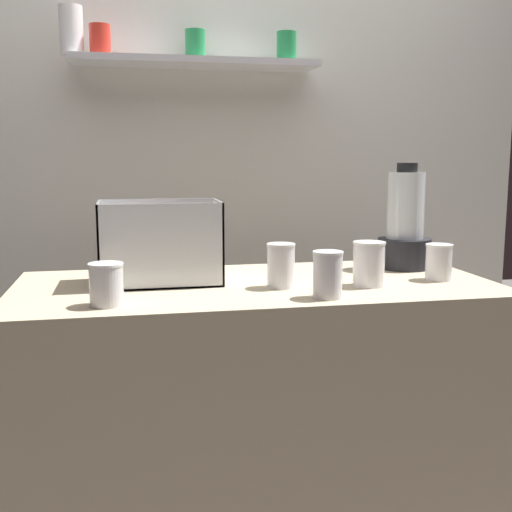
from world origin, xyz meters
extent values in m
cube|color=tan|center=(0.00, 0.00, 0.45)|extent=(1.40, 0.64, 0.90)
cube|color=silver|center=(0.00, 0.77, 1.25)|extent=(2.60, 0.04, 2.50)
cube|color=silver|center=(-0.10, 0.65, 1.62)|extent=(0.92, 0.20, 0.02)
cylinder|color=red|center=(-0.44, 0.64, 1.68)|extent=(0.08, 0.08, 0.11)
cylinder|color=#268C4C|center=(-0.10, 0.67, 1.68)|extent=(0.08, 0.08, 0.11)
cylinder|color=#268C4C|center=(0.25, 0.64, 1.68)|extent=(0.08, 0.08, 0.11)
cylinder|color=white|center=(-0.54, 0.65, 1.71)|extent=(0.08, 0.08, 0.17)
cube|color=white|center=(-0.27, 0.06, 0.90)|extent=(0.35, 0.21, 0.01)
cube|color=white|center=(-0.27, -0.04, 1.02)|extent=(0.35, 0.01, 0.24)
cube|color=white|center=(-0.27, 0.16, 1.02)|extent=(0.35, 0.01, 0.24)
cube|color=white|center=(-0.45, 0.06, 1.02)|extent=(0.01, 0.21, 0.24)
cube|color=white|center=(-0.10, 0.06, 1.02)|extent=(0.01, 0.21, 0.24)
cone|color=orange|center=(-0.34, 0.06, 0.93)|extent=(0.17, 0.08, 0.03)
cone|color=orange|center=(-0.19, 0.07, 0.93)|extent=(0.12, 0.12, 0.03)
cone|color=orange|center=(-0.31, 0.06, 0.92)|extent=(0.16, 0.09, 0.03)
cone|color=orange|center=(-0.26, 0.07, 0.92)|extent=(0.17, 0.09, 0.03)
cone|color=orange|center=(-0.26, 0.06, 0.95)|extent=(0.13, 0.16, 0.03)
cone|color=orange|center=(-0.33, 0.07, 0.96)|extent=(0.08, 0.16, 0.03)
cylinder|color=black|center=(0.53, 0.15, 0.95)|extent=(0.17, 0.17, 0.10)
cylinder|color=silver|center=(0.53, 0.15, 1.11)|extent=(0.12, 0.12, 0.22)
cylinder|color=yellow|center=(0.53, 0.15, 1.02)|extent=(0.11, 0.11, 0.04)
cylinder|color=black|center=(0.53, 0.15, 1.23)|extent=(0.07, 0.07, 0.03)
cylinder|color=white|center=(-0.42, -0.21, 0.95)|extent=(0.08, 0.08, 0.10)
cylinder|color=orange|center=(-0.42, -0.21, 0.94)|extent=(0.08, 0.08, 0.08)
cylinder|color=white|center=(-0.42, -0.21, 1.00)|extent=(0.09, 0.09, 0.01)
cylinder|color=white|center=(0.06, -0.08, 0.96)|extent=(0.08, 0.08, 0.12)
cylinder|color=red|center=(0.06, -0.08, 0.94)|extent=(0.07, 0.07, 0.08)
cylinder|color=white|center=(0.06, -0.08, 1.02)|extent=(0.08, 0.08, 0.01)
cylinder|color=white|center=(0.14, -0.23, 0.96)|extent=(0.08, 0.08, 0.12)
cylinder|color=orange|center=(0.14, -0.23, 0.95)|extent=(0.07, 0.07, 0.09)
cylinder|color=white|center=(0.14, -0.23, 1.02)|extent=(0.08, 0.08, 0.01)
cylinder|color=white|center=(0.31, -0.11, 0.96)|extent=(0.09, 0.09, 0.12)
cylinder|color=maroon|center=(0.31, -0.11, 0.94)|extent=(0.08, 0.08, 0.07)
cylinder|color=white|center=(0.31, -0.11, 1.03)|extent=(0.09, 0.09, 0.01)
cylinder|color=white|center=(0.55, -0.07, 0.95)|extent=(0.08, 0.08, 0.10)
cylinder|color=red|center=(0.55, -0.07, 0.94)|extent=(0.07, 0.07, 0.08)
cylinder|color=white|center=(0.55, -0.07, 1.01)|extent=(0.08, 0.08, 0.01)
camera|label=1|loc=(-0.36, -1.78, 1.27)|focal=43.94mm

